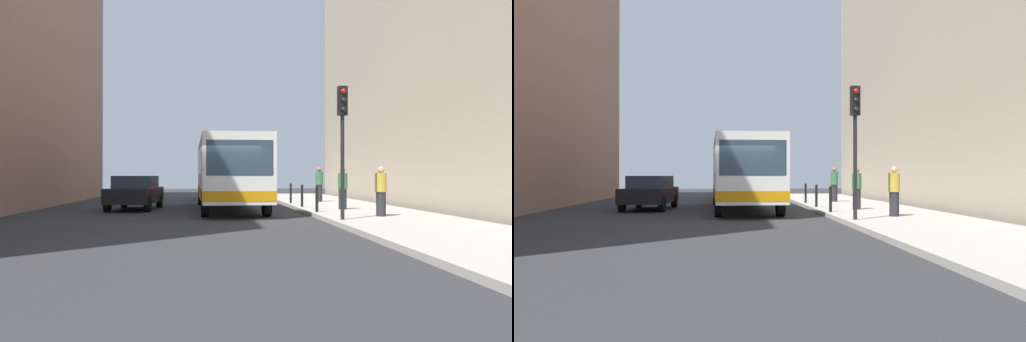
% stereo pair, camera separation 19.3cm
% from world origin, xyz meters
% --- Properties ---
extents(ground_plane, '(80.00, 80.00, 0.00)m').
position_xyz_m(ground_plane, '(0.00, 0.00, 0.00)').
color(ground_plane, '#2D2D30').
extents(sidewalk, '(4.40, 40.00, 0.15)m').
position_xyz_m(sidewalk, '(5.40, 0.00, 0.07)').
color(sidewalk, '#ADA89E').
rests_on(sidewalk, ground).
extents(building_right, '(7.00, 32.00, 14.20)m').
position_xyz_m(building_right, '(11.50, 4.00, 7.10)').
color(building_right, '#B2A38C').
rests_on(building_right, ground).
extents(bus, '(2.86, 11.09, 3.00)m').
position_xyz_m(bus, '(0.32, 4.70, 1.73)').
color(bus, white).
rests_on(bus, ground).
extents(car_beside_bus, '(2.12, 4.52, 1.48)m').
position_xyz_m(car_beside_bus, '(-3.74, 5.09, 0.78)').
color(car_beside_bus, black).
rests_on(car_beside_bus, ground).
extents(car_behind_bus, '(2.08, 4.50, 1.48)m').
position_xyz_m(car_behind_bus, '(0.04, 14.84, 0.78)').
color(car_behind_bus, maroon).
rests_on(car_behind_bus, ground).
extents(traffic_light, '(0.28, 0.33, 4.10)m').
position_xyz_m(traffic_light, '(3.55, -2.66, 3.01)').
color(traffic_light, black).
rests_on(traffic_light, sidewalk).
extents(bollard_near, '(0.11, 0.11, 0.95)m').
position_xyz_m(bollard_near, '(3.45, 0.76, 0.62)').
color(bollard_near, black).
rests_on(bollard_near, sidewalk).
extents(bollard_mid, '(0.11, 0.11, 0.95)m').
position_xyz_m(bollard_mid, '(3.45, 3.92, 0.62)').
color(bollard_mid, black).
rests_on(bollard_mid, sidewalk).
extents(bollard_far, '(0.11, 0.11, 0.95)m').
position_xyz_m(bollard_far, '(3.45, 7.07, 0.62)').
color(bollard_far, black).
rests_on(bollard_far, sidewalk).
extents(pedestrian_near_signal, '(0.38, 0.38, 1.65)m').
position_xyz_m(pedestrian_near_signal, '(5.15, -1.47, 0.97)').
color(pedestrian_near_signal, '#26262D').
rests_on(pedestrian_near_signal, sidewalk).
extents(pedestrian_mid_sidewalk, '(0.38, 0.38, 1.67)m').
position_xyz_m(pedestrian_mid_sidewalk, '(4.78, 2.16, 0.98)').
color(pedestrian_mid_sidewalk, '#26262D').
rests_on(pedestrian_mid_sidewalk, sidewalk).
extents(pedestrian_far_sidewalk, '(0.38, 0.38, 1.77)m').
position_xyz_m(pedestrian_far_sidewalk, '(5.11, 8.29, 1.04)').
color(pedestrian_far_sidewalk, '#26262D').
rests_on(pedestrian_far_sidewalk, sidewalk).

